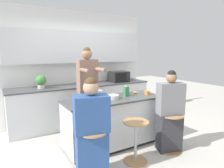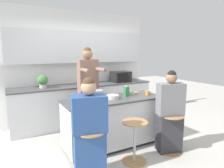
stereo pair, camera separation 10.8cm
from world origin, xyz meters
name	(u,v)px [view 1 (the left image)]	position (x,y,z in m)	size (l,w,h in m)	color
ground_plane	(114,145)	(0.00, 0.00, 0.00)	(16.00, 16.00, 0.00)	beige
wall_back	(78,59)	(0.00, 1.73, 1.54)	(3.66, 0.22, 2.70)	white
back_counter	(84,104)	(0.00, 1.41, 0.47)	(3.40, 0.67, 0.94)	silver
kitchen_island	(114,122)	(0.00, 0.00, 0.45)	(1.84, 0.70, 0.89)	black
bar_stool_leftmost	(93,150)	(-0.73, -0.66, 0.38)	(0.40, 0.40, 0.66)	tan
bar_stool_center	(136,138)	(0.00, -0.65, 0.38)	(0.40, 0.40, 0.66)	tan
bar_stool_rightmost	(171,130)	(0.73, -0.70, 0.38)	(0.40, 0.40, 0.66)	tan
person_cooking	(88,93)	(-0.25, 0.60, 0.91)	(0.40, 0.60, 1.80)	#383842
person_wrapped_blanket	(92,131)	(-0.75, -0.65, 0.66)	(0.51, 0.38, 1.39)	#2D5193
person_seated_near	(170,115)	(0.73, -0.65, 0.64)	(0.49, 0.38, 1.41)	#333338
cooking_pot	(96,94)	(-0.28, 0.14, 0.96)	(0.32, 0.24, 0.15)	#B7BABC
fruit_bowl	(113,97)	(-0.03, -0.01, 0.92)	(0.23, 0.23, 0.07)	silver
coffee_cup_near	(98,101)	(-0.41, -0.18, 0.93)	(0.11, 0.08, 0.09)	orange
coffee_cup_far	(147,93)	(0.72, -0.06, 0.93)	(0.12, 0.09, 0.08)	orange
banana_bunch	(135,92)	(0.58, 0.14, 0.91)	(0.14, 0.10, 0.04)	yellow
juice_carton	(126,91)	(0.29, 0.04, 0.98)	(0.08, 0.08, 0.20)	#38844C
microwave	(119,77)	(0.97, 1.37, 1.07)	(0.47, 0.38, 0.27)	black
potted_plant	(41,81)	(-0.97, 1.41, 1.09)	(0.23, 0.23, 0.29)	beige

